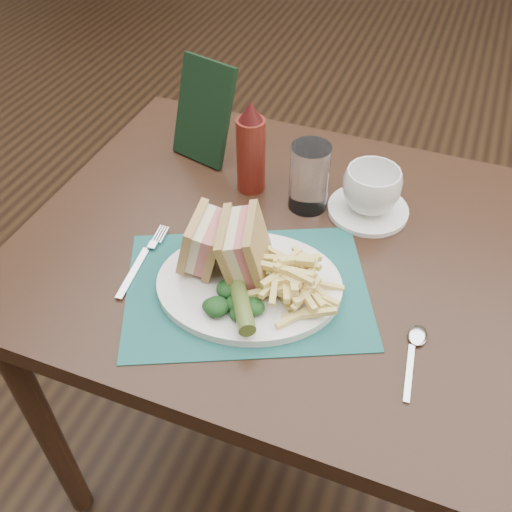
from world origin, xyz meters
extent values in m
plane|color=black|center=(0.00, 0.00, 0.00)|extent=(7.00, 7.00, 0.00)
cube|color=#1A5450|center=(-0.01, -0.63, 0.75)|extent=(0.47, 0.41, 0.00)
cylinder|color=#475E24|center=(0.00, -0.69, 0.79)|extent=(0.08, 0.12, 0.03)
cylinder|color=white|center=(0.13, -0.37, 0.76)|extent=(0.16, 0.16, 0.01)
imported|color=white|center=(0.13, -0.37, 0.80)|extent=(0.12, 0.12, 0.08)
cylinder|color=white|center=(0.02, -0.39, 0.81)|extent=(0.08, 0.08, 0.13)
cube|color=black|center=(-0.23, -0.30, 0.85)|extent=(0.14, 0.11, 0.20)
camera|label=1|loc=(0.23, -1.22, 1.43)|focal=40.00mm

